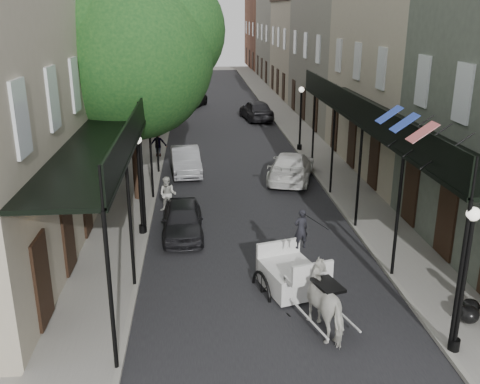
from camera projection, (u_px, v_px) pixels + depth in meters
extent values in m
plane|color=gray|center=(275.00, 317.00, 14.64)|extent=(140.00, 140.00, 0.00)
cube|color=black|center=(229.00, 145.00, 33.51)|extent=(8.00, 90.00, 0.01)
cube|color=gray|center=(148.00, 145.00, 33.11)|extent=(2.20, 90.00, 0.12)
cube|color=gray|center=(307.00, 142.00, 33.89)|extent=(2.20, 90.00, 0.12)
cube|color=#A99E87|center=(107.00, 49.00, 40.59)|extent=(5.00, 80.00, 10.50)
cube|color=gray|center=(330.00, 47.00, 41.94)|extent=(5.00, 80.00, 10.50)
cube|color=black|center=(114.00, 125.00, 19.57)|extent=(2.20, 18.00, 0.12)
cube|color=black|center=(143.00, 111.00, 19.49)|extent=(0.06, 18.00, 1.00)
cylinder|color=black|center=(110.00, 291.00, 11.76)|extent=(0.10, 0.10, 4.00)
cylinder|color=black|center=(143.00, 181.00, 19.31)|extent=(0.10, 0.10, 4.00)
cylinder|color=black|center=(157.00, 133.00, 26.86)|extent=(0.10, 0.10, 4.00)
cube|color=black|center=(380.00, 121.00, 20.35)|extent=(2.20, 18.00, 0.12)
cube|color=black|center=(354.00, 108.00, 20.11)|extent=(0.06, 18.00, 1.00)
cylinder|color=black|center=(460.00, 276.00, 12.39)|extent=(0.10, 0.10, 4.00)
cylinder|color=black|center=(359.00, 176.00, 19.94)|extent=(0.10, 0.10, 4.00)
cylinder|color=black|center=(313.00, 131.00, 27.49)|extent=(0.10, 0.10, 4.00)
cylinder|color=#382619|center=(136.00, 136.00, 22.78)|extent=(0.44, 0.44, 5.60)
sphere|color=#143E18|center=(131.00, 57.00, 21.73)|extent=(6.80, 6.80, 6.80)
sphere|color=#143E18|center=(164.00, 30.00, 22.08)|extent=(5.10, 5.10, 5.10)
cylinder|color=#382619|center=(157.00, 94.00, 36.08)|extent=(0.44, 0.44, 5.04)
sphere|color=#143E18|center=(155.00, 49.00, 35.14)|extent=(6.00, 6.00, 6.00)
sphere|color=#143E18|center=(173.00, 35.00, 35.51)|extent=(4.50, 4.50, 4.50)
cylinder|color=black|center=(454.00, 344.00, 12.99)|extent=(0.28, 0.28, 0.30)
cylinder|color=black|center=(462.00, 288.00, 12.49)|extent=(0.12, 0.12, 3.40)
sphere|color=white|center=(474.00, 214.00, 11.90)|extent=(0.32, 0.32, 0.32)
cylinder|color=black|center=(143.00, 229.00, 19.90)|extent=(0.28, 0.28, 0.30)
cylinder|color=black|center=(140.00, 189.00, 19.40)|extent=(0.12, 0.12, 3.40)
sphere|color=white|center=(137.00, 139.00, 18.80)|extent=(0.32, 0.32, 0.32)
cylinder|color=black|center=(299.00, 147.00, 31.86)|extent=(0.28, 0.28, 0.30)
cylinder|color=black|center=(300.00, 121.00, 31.37)|extent=(0.12, 0.12, 3.40)
sphere|color=white|center=(302.00, 90.00, 30.77)|extent=(0.32, 0.32, 0.32)
imported|color=silver|center=(329.00, 302.00, 13.78)|extent=(1.43, 2.17, 1.69)
torus|color=black|center=(255.00, 266.00, 16.18)|extent=(0.46, 1.29, 1.32)
torus|color=black|center=(304.00, 257.00, 16.75)|extent=(0.46, 1.29, 1.32)
torus|color=black|center=(281.00, 296.00, 15.08)|extent=(0.26, 0.68, 0.69)
torus|color=black|center=(321.00, 288.00, 15.51)|extent=(0.26, 0.68, 0.69)
cube|color=silver|center=(283.00, 251.00, 16.14)|extent=(1.89, 2.17, 0.72)
cube|color=silver|center=(300.00, 250.00, 15.03)|extent=(1.34, 0.88, 0.12)
cube|color=silver|center=(305.00, 243.00, 14.71)|extent=(1.21, 0.44, 0.51)
imported|color=black|center=(301.00, 229.00, 14.83)|extent=(0.48, 0.38, 1.15)
imported|color=beige|center=(168.00, 194.00, 22.13)|extent=(0.86, 0.74, 1.51)
imported|color=gray|center=(158.00, 143.00, 30.18)|extent=(1.06, 0.67, 1.56)
imported|color=black|center=(183.00, 220.00, 19.80)|extent=(1.56, 3.69, 1.24)
imported|color=#999A9E|center=(186.00, 161.00, 27.44)|extent=(1.72, 4.12, 1.32)
imported|color=black|center=(189.00, 100.00, 46.19)|extent=(3.52, 4.99, 1.26)
imported|color=white|center=(291.00, 167.00, 26.29)|extent=(3.25, 5.17, 1.40)
imported|color=black|center=(256.00, 110.00, 40.89)|extent=(2.51, 4.84, 1.57)
ellipsoid|color=black|center=(468.00, 314.00, 14.11)|extent=(0.56, 0.56, 0.48)
ellipsoid|color=black|center=(471.00, 306.00, 14.58)|extent=(0.49, 0.49, 0.39)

